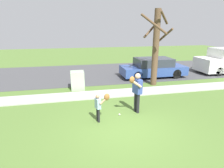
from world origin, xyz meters
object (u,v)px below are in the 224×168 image
object	(u,v)px
utility_cabinet	(78,80)
street_tree_near	(156,46)
person_adult	(137,89)
parked_wagon_blue	(153,68)
baseball	(119,115)
person_child	(100,104)

from	to	relation	value
utility_cabinet	street_tree_near	world-z (taller)	street_tree_near
person_adult	parked_wagon_blue	world-z (taller)	person_adult
utility_cabinet	street_tree_near	bearing A→B (deg)	-0.91
baseball	street_tree_near	distance (m)	5.37
parked_wagon_blue	baseball	bearing A→B (deg)	54.99
person_child	street_tree_near	size ratio (longest dim) A/B	0.25
person_child	parked_wagon_blue	world-z (taller)	parked_wagon_blue
person_child	parked_wagon_blue	bearing A→B (deg)	34.72
baseball	street_tree_near	world-z (taller)	street_tree_near
person_child	utility_cabinet	xyz separation A→B (m)	(-0.66, 4.12, -0.20)
parked_wagon_blue	utility_cabinet	bearing A→B (deg)	17.71
person_adult	parked_wagon_blue	bearing A→B (deg)	-136.67
utility_cabinet	parked_wagon_blue	world-z (taller)	parked_wagon_blue
street_tree_near	baseball	bearing A→B (deg)	-130.09
person_child	street_tree_near	bearing A→B (deg)	29.15
utility_cabinet	person_adult	bearing A→B (deg)	-58.42
person_adult	baseball	bearing A→B (deg)	-6.08
parked_wagon_blue	person_adult	bearing A→B (deg)	59.89
street_tree_near	parked_wagon_blue	xyz separation A→B (m)	(0.72, 1.78, -1.71)
person_child	utility_cabinet	size ratio (longest dim) A/B	1.08
person_child	person_adult	bearing A→B (deg)	0.61
baseball	street_tree_near	size ratio (longest dim) A/B	0.02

